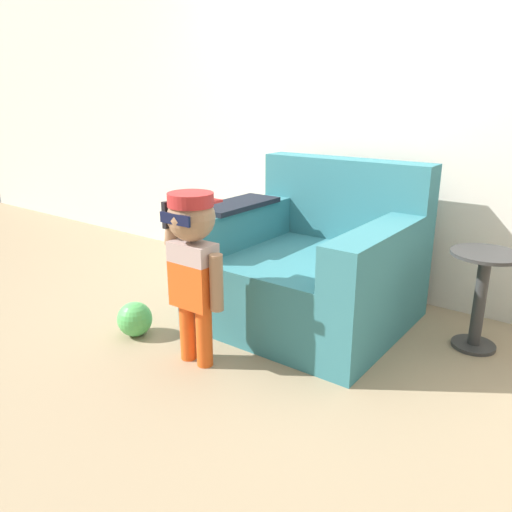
{
  "coord_description": "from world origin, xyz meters",
  "views": [
    {
      "loc": [
        1.37,
        -2.27,
        1.29
      ],
      "look_at": [
        -0.14,
        -0.26,
        0.49
      ],
      "focal_mm": 35.0,
      "sensor_mm": 36.0,
      "label": 1
    }
  ],
  "objects_px": {
    "armchair": "(312,267)",
    "toy_ball": "(135,319)",
    "person_child": "(193,253)",
    "side_table": "(481,291)"
  },
  "relations": [
    {
      "from": "person_child",
      "to": "side_table",
      "type": "relative_size",
      "value": 1.63
    },
    {
      "from": "person_child",
      "to": "toy_ball",
      "type": "bearing_deg",
      "value": 178.81
    },
    {
      "from": "armchair",
      "to": "toy_ball",
      "type": "xyz_separation_m",
      "value": [
        -0.67,
        -0.8,
        -0.23
      ]
    },
    {
      "from": "armchair",
      "to": "side_table",
      "type": "xyz_separation_m",
      "value": [
        0.91,
        0.2,
        -0.0
      ]
    },
    {
      "from": "armchair",
      "to": "person_child",
      "type": "relative_size",
      "value": 1.29
    },
    {
      "from": "armchair",
      "to": "toy_ball",
      "type": "bearing_deg",
      "value": -129.83
    },
    {
      "from": "person_child",
      "to": "toy_ball",
      "type": "height_order",
      "value": "person_child"
    },
    {
      "from": "side_table",
      "to": "toy_ball",
      "type": "xyz_separation_m",
      "value": [
        -1.57,
        -1.0,
        -0.22
      ]
    },
    {
      "from": "person_child",
      "to": "side_table",
      "type": "height_order",
      "value": "person_child"
    },
    {
      "from": "toy_ball",
      "to": "side_table",
      "type": "bearing_deg",
      "value": 32.4
    }
  ]
}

